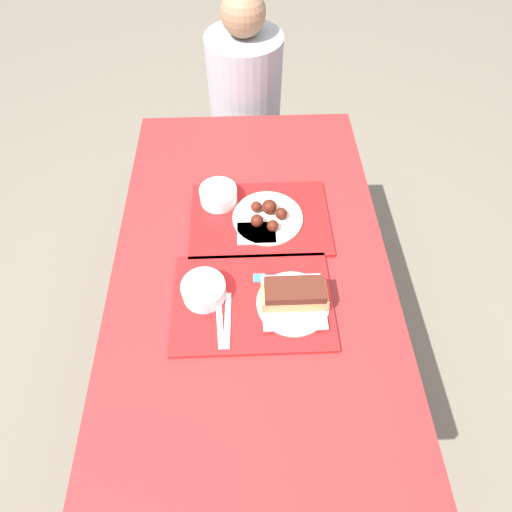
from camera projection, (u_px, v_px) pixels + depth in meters
The scene contains 14 objects.
ground_plane at pixel (253, 352), 1.87m from camera, with size 12.00×12.00×0.00m, color #706656.
picnic_table at pixel (251, 278), 1.33m from camera, with size 0.86×1.46×0.77m.
picnic_bench_far at pixel (247, 155), 2.11m from camera, with size 0.81×0.28×0.44m.
tray_near at pixel (251, 301), 1.15m from camera, with size 0.46×0.32×0.01m.
tray_far at pixel (260, 219), 1.33m from camera, with size 0.46×0.32×0.01m.
bowl_coleslaw_near at pixel (204, 290), 1.13m from camera, with size 0.13×0.13×0.05m.
brisket_sandwich_plate at pixel (294, 297), 1.11m from camera, with size 0.21×0.21×0.09m.
plastic_fork_near at pixel (220, 320), 1.11m from camera, with size 0.03×0.17×0.00m.
plastic_knife_near at pixel (228, 320), 1.11m from camera, with size 0.02×0.17×0.00m.
condiment_packet at pixel (259, 278), 1.19m from camera, with size 0.04×0.03×0.01m.
bowl_coleslaw_far at pixel (218, 194), 1.34m from camera, with size 0.13×0.13×0.05m.
wings_plate_far at pixel (268, 216), 1.31m from camera, with size 0.23×0.23×0.06m.
napkin_far at pixel (256, 233), 1.28m from camera, with size 0.12×0.09×0.01m.
person_seated_across at pixel (246, 90), 1.80m from camera, with size 0.33×0.33×0.72m.
Camera 1 is at (-0.01, -0.70, 1.79)m, focal length 28.00 mm.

